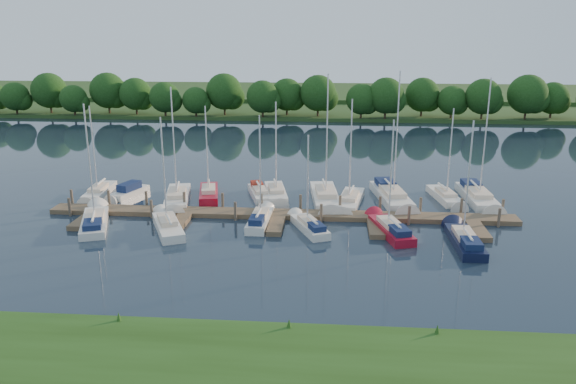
# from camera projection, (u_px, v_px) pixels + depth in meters

# --- Properties ---
(ground) EXTENTS (260.00, 260.00, 0.00)m
(ground) POSITION_uv_depth(u_px,v_px,m) (269.00, 252.00, 40.56)
(ground) COLOR #182331
(ground) RESTS_ON ground
(near_bank) EXTENTS (90.00, 10.00, 0.50)m
(near_bank) POSITION_uv_depth(u_px,v_px,m) (229.00, 381.00, 25.17)
(near_bank) COLOR #204112
(near_bank) RESTS_ON ground
(dock) EXTENTS (40.00, 6.00, 0.40)m
(dock) POSITION_uv_depth(u_px,v_px,m) (279.00, 217.00, 47.50)
(dock) COLOR #4A3D2A
(dock) RESTS_ON ground
(mooring_pilings) EXTENTS (38.24, 2.84, 2.00)m
(mooring_pilings) POSITION_uv_depth(u_px,v_px,m) (280.00, 208.00, 48.47)
(mooring_pilings) COLOR #473D33
(mooring_pilings) RESTS_ON ground
(far_shore) EXTENTS (180.00, 30.00, 0.60)m
(far_shore) POSITION_uv_depth(u_px,v_px,m) (311.00, 109.00, 112.30)
(far_shore) COLOR #264119
(far_shore) RESTS_ON ground
(distant_hill) EXTENTS (220.00, 40.00, 1.40)m
(distant_hill) POSITION_uv_depth(u_px,v_px,m) (315.00, 93.00, 136.13)
(distant_hill) COLOR #2B4D21
(distant_hill) RESTS_ON ground
(treeline) EXTENTS (145.32, 9.07, 8.16)m
(treeline) POSITION_uv_depth(u_px,v_px,m) (326.00, 97.00, 98.94)
(treeline) COLOR #38281C
(treeline) RESTS_ON ground
(sailboat_n_0) EXTENTS (2.16, 7.10, 9.07)m
(sailboat_n_0) POSITION_uv_depth(u_px,v_px,m) (99.00, 193.00, 54.05)
(sailboat_n_0) COLOR silver
(sailboat_n_0) RESTS_ON ground
(motorboat) EXTENTS (2.79, 5.11, 1.63)m
(motorboat) POSITION_uv_depth(u_px,v_px,m) (129.00, 193.00, 53.95)
(motorboat) COLOR silver
(motorboat) RESTS_ON ground
(sailboat_n_2) EXTENTS (3.46, 8.79, 11.02)m
(sailboat_n_2) POSITION_uv_depth(u_px,v_px,m) (177.00, 199.00, 52.11)
(sailboat_n_2) COLOR silver
(sailboat_n_2) RESTS_ON ground
(sailboat_n_3) EXTENTS (2.85, 7.17, 9.20)m
(sailboat_n_3) POSITION_uv_depth(u_px,v_px,m) (209.00, 195.00, 53.45)
(sailboat_n_3) COLOR maroon
(sailboat_n_3) RESTS_ON ground
(sailboat_n_4) EXTENTS (3.00, 6.44, 8.28)m
(sailboat_n_4) POSITION_uv_depth(u_px,v_px,m) (260.00, 194.00, 53.58)
(sailboat_n_4) COLOR silver
(sailboat_n_4) RESTS_ON ground
(sailboat_n_5) EXTENTS (2.89, 7.51, 9.49)m
(sailboat_n_5) POSITION_uv_depth(u_px,v_px,m) (276.00, 194.00, 53.72)
(sailboat_n_5) COLOR silver
(sailboat_n_5) RESTS_ON ground
(sailboat_n_6) EXTENTS (3.14, 9.72, 12.23)m
(sailboat_n_6) POSITION_uv_depth(u_px,v_px,m) (325.00, 199.00, 52.22)
(sailboat_n_6) COLOR silver
(sailboat_n_6) RESTS_ON ground
(sailboat_n_7) EXTENTS (2.98, 8.00, 10.04)m
(sailboat_n_7) POSITION_uv_depth(u_px,v_px,m) (349.00, 202.00, 51.32)
(sailboat_n_7) COLOR silver
(sailboat_n_7) RESTS_ON ground
(sailboat_n_8) EXTENTS (3.60, 9.96, 12.46)m
(sailboat_n_8) POSITION_uv_depth(u_px,v_px,m) (392.00, 197.00, 52.52)
(sailboat_n_8) COLOR silver
(sailboat_n_8) RESTS_ON ground
(sailboat_n_9) EXTENTS (2.58, 7.14, 9.01)m
(sailboat_n_9) POSITION_uv_depth(u_px,v_px,m) (446.00, 198.00, 52.67)
(sailboat_n_9) COLOR silver
(sailboat_n_9) RESTS_ON ground
(sailboat_n_10) EXTENTS (2.49, 9.38, 11.86)m
(sailboat_n_10) POSITION_uv_depth(u_px,v_px,m) (478.00, 198.00, 52.34)
(sailboat_n_10) COLOR silver
(sailboat_n_10) RESTS_ON ground
(sailboat_s_0) EXTENTS (4.10, 8.11, 10.22)m
(sailboat_s_0) POSITION_uv_depth(u_px,v_px,m) (95.00, 222.00, 46.00)
(sailboat_s_0) COLOR silver
(sailboat_s_0) RESTS_ON ground
(sailboat_s_1) EXTENTS (4.19, 7.16, 9.43)m
(sailboat_s_1) POSITION_uv_depth(u_px,v_px,m) (168.00, 226.00, 44.93)
(sailboat_s_1) COLOR silver
(sailboat_s_1) RESTS_ON ground
(sailboat_s_2) EXTENTS (1.70, 6.53, 8.51)m
(sailboat_s_2) POSITION_uv_depth(u_px,v_px,m) (260.00, 220.00, 46.26)
(sailboat_s_2) COLOR silver
(sailboat_s_2) RESTS_ON ground
(sailboat_s_3) EXTENTS (3.47, 6.06, 7.97)m
(sailboat_s_3) POSITION_uv_depth(u_px,v_px,m) (309.00, 226.00, 44.84)
(sailboat_s_3) COLOR silver
(sailboat_s_3) RESTS_ON ground
(sailboat_s_4) EXTENTS (3.29, 7.30, 9.30)m
(sailboat_s_4) POSITION_uv_depth(u_px,v_px,m) (390.00, 229.00, 44.16)
(sailboat_s_4) COLOR maroon
(sailboat_s_4) RESTS_ON ground
(sailboat_s_5) EXTENTS (1.87, 7.51, 9.63)m
(sailboat_s_5) POSITION_uv_depth(u_px,v_px,m) (464.00, 241.00, 41.75)
(sailboat_s_5) COLOR black
(sailboat_s_5) RESTS_ON ground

